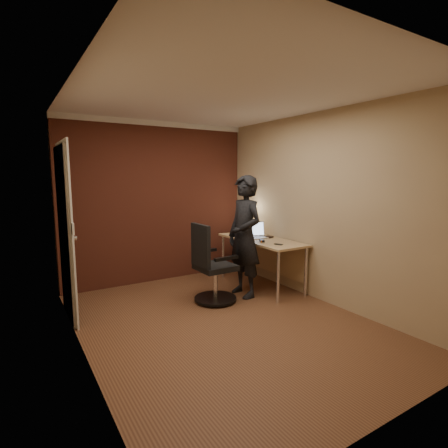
{
  "coord_description": "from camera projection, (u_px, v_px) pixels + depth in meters",
  "views": [
    {
      "loc": [
        -2.01,
        -3.26,
        1.68
      ],
      "look_at": [
        0.35,
        0.55,
        1.05
      ],
      "focal_mm": 28.0,
      "sensor_mm": 36.0,
      "label": 1
    }
  ],
  "objects": [
    {
      "name": "room",
      "position": [
        151.0,
        197.0,
        4.99
      ],
      "size": [
        4.0,
        4.0,
        4.0
      ],
      "color": "brown",
      "rests_on": "ground"
    },
    {
      "name": "desk_lamp",
      "position": [
        247.0,
        208.0,
        5.64
      ],
      "size": [
        0.22,
        0.22,
        0.54
      ],
      "color": "silver",
      "rests_on": "desk"
    },
    {
      "name": "phone",
      "position": [
        278.0,
        244.0,
        4.8
      ],
      "size": [
        0.09,
        0.13,
        0.01
      ],
      "primitive_type": "cube",
      "rotation": [
        0.0,
        0.0,
        0.28
      ],
      "color": "black",
      "rests_on": "desk"
    },
    {
      "name": "mouse",
      "position": [
        262.0,
        241.0,
        5.0
      ],
      "size": [
        0.1,
        0.12,
        0.03
      ],
      "primitive_type": "cube",
      "rotation": [
        0.0,
        0.0,
        -0.42
      ],
      "color": "black",
      "rests_on": "desk"
    },
    {
      "name": "desk",
      "position": [
        265.0,
        247.0,
        5.29
      ],
      "size": [
        0.6,
        1.5,
        0.73
      ],
      "color": "tan",
      "rests_on": "ground"
    },
    {
      "name": "office_chair",
      "position": [
        211.0,
        269.0,
        4.59
      ],
      "size": [
        0.56,
        0.58,
        1.04
      ],
      "color": "black",
      "rests_on": "ground"
    },
    {
      "name": "person",
      "position": [
        245.0,
        236.0,
        4.82
      ],
      "size": [
        0.42,
        0.62,
        1.68
      ],
      "primitive_type": "imported",
      "rotation": [
        0.0,
        0.0,
        -1.55
      ],
      "color": "black",
      "rests_on": "ground"
    },
    {
      "name": "wallet",
      "position": [
        269.0,
        237.0,
        5.35
      ],
      "size": [
        0.12,
        0.13,
        0.02
      ],
      "primitive_type": "cube",
      "rotation": [
        0.0,
        0.0,
        0.27
      ],
      "color": "black",
      "rests_on": "desk"
    },
    {
      "name": "laptop",
      "position": [
        255.0,
        233.0,
        5.36
      ],
      "size": [
        0.39,
        0.35,
        0.23
      ],
      "color": "silver",
      "rests_on": "desk"
    }
  ]
}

